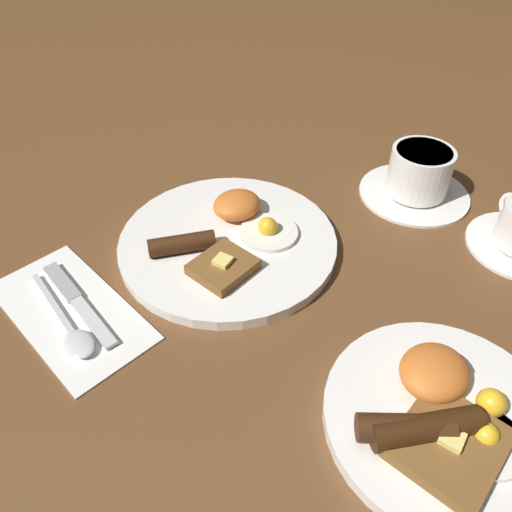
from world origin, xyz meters
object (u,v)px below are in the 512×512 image
breakfast_plate_near (229,240)px  teacup_near (418,176)px  knife (75,298)px  breakfast_plate_far (443,416)px  spoon (73,334)px

breakfast_plate_near → teacup_near: teacup_near is taller
teacup_near → knife: bearing=-16.6°
breakfast_plate_far → teacup_near: teacup_near is taller
breakfast_plate_near → breakfast_plate_far: size_ratio=1.27×
breakfast_plate_near → spoon: size_ratio=1.82×
breakfast_plate_near → knife: breakfast_plate_near is taller
knife → breakfast_plate_near: bearing=79.7°
breakfast_plate_far → knife: bearing=-64.6°
breakfast_plate_near → spoon: bearing=0.8°
teacup_near → knife: 0.51m
teacup_near → spoon: 0.52m
knife → spoon: 0.06m
breakfast_plate_far → knife: breakfast_plate_far is taller
breakfast_plate_near → knife: size_ratio=1.74×
breakfast_plate_far → knife: size_ratio=1.37×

